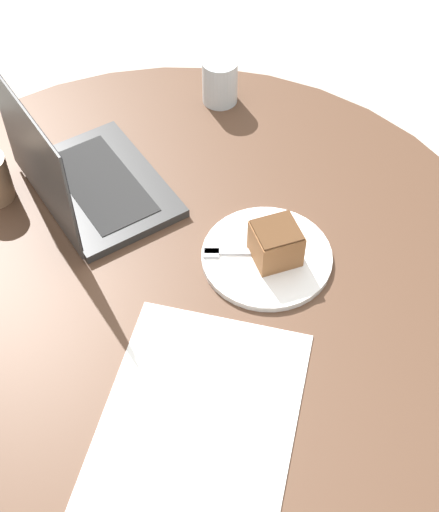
# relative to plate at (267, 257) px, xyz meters

# --- Properties ---
(ground_plane) EXTENTS (12.00, 12.00, 0.00)m
(ground_plane) POSITION_rel_plate_xyz_m (0.13, -0.12, -0.74)
(ground_plane) COLOR #B7AD9E
(dining_table) EXTENTS (1.23, 1.23, 0.74)m
(dining_table) POSITION_rel_plate_xyz_m (0.13, -0.12, -0.15)
(dining_table) COLOR #4C3323
(dining_table) RESTS_ON ground_plane
(paper_document) EXTENTS (0.45, 0.38, 0.00)m
(paper_document) POSITION_rel_plate_xyz_m (0.33, 0.06, -0.00)
(paper_document) COLOR white
(paper_document) RESTS_ON dining_table
(plate) EXTENTS (0.23, 0.23, 0.01)m
(plate) POSITION_rel_plate_xyz_m (0.00, 0.00, 0.00)
(plate) COLOR white
(plate) RESTS_ON dining_table
(cake_slice) EXTENTS (0.11, 0.11, 0.07)m
(cake_slice) POSITION_rel_plate_xyz_m (-0.00, 0.01, 0.04)
(cake_slice) COLOR brown
(cake_slice) RESTS_ON plate
(fork) EXTENTS (0.10, 0.16, 0.00)m
(fork) POSITION_rel_plate_xyz_m (0.02, -0.04, 0.01)
(fork) COLOR silver
(fork) RESTS_ON plate
(water_glass) EXTENTS (0.08, 0.08, 0.10)m
(water_glass) POSITION_rel_plate_xyz_m (-0.34, -0.29, 0.04)
(water_glass) COLOR silver
(water_glass) RESTS_ON dining_table
(laptop) EXTENTS (0.33, 0.37, 0.26)m
(laptop) POSITION_rel_plate_xyz_m (0.03, -0.37, 0.04)
(laptop) COLOR #2D2D2D
(laptop) RESTS_ON dining_table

